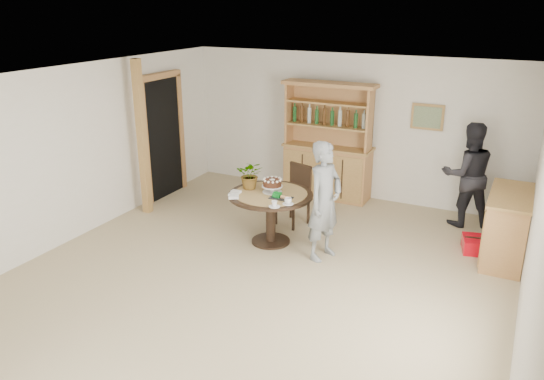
{
  "coord_description": "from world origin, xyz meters",
  "views": [
    {
      "loc": [
        2.82,
        -5.23,
        3.33
      ],
      "look_at": [
        -0.01,
        0.45,
        1.05
      ],
      "focal_mm": 35.0,
      "sensor_mm": 36.0,
      "label": 1
    }
  ],
  "objects_px": {
    "teen_boy": "(325,201)",
    "red_suitcase": "(485,246)",
    "dining_chair": "(296,191)",
    "sideboard": "(507,227)",
    "dining_table": "(271,203)",
    "adult_person": "(468,175)",
    "hutch": "(328,159)"
  },
  "relations": [
    {
      "from": "hutch",
      "to": "adult_person",
      "type": "distance_m",
      "value": 2.38
    },
    {
      "from": "red_suitcase",
      "to": "hutch",
      "type": "bearing_deg",
      "value": 144.85
    },
    {
      "from": "sideboard",
      "to": "teen_boy",
      "type": "xyz_separation_m",
      "value": [
        -2.22,
        -1.04,
        0.34
      ]
    },
    {
      "from": "dining_chair",
      "to": "red_suitcase",
      "type": "xyz_separation_m",
      "value": [
        2.81,
        0.21,
        -0.43
      ]
    },
    {
      "from": "sideboard",
      "to": "adult_person",
      "type": "distance_m",
      "value": 1.25
    },
    {
      "from": "teen_boy",
      "to": "adult_person",
      "type": "distance_m",
      "value": 2.57
    },
    {
      "from": "sideboard",
      "to": "dining_table",
      "type": "height_order",
      "value": "sideboard"
    },
    {
      "from": "teen_boy",
      "to": "red_suitcase",
      "type": "relative_size",
      "value": 2.42
    },
    {
      "from": "red_suitcase",
      "to": "teen_boy",
      "type": "bearing_deg",
      "value": -162.98
    },
    {
      "from": "dining_table",
      "to": "red_suitcase",
      "type": "height_order",
      "value": "dining_table"
    },
    {
      "from": "hutch",
      "to": "sideboard",
      "type": "relative_size",
      "value": 1.62
    },
    {
      "from": "red_suitcase",
      "to": "dining_table",
      "type": "bearing_deg",
      "value": -172.73
    },
    {
      "from": "dining_table",
      "to": "red_suitcase",
      "type": "bearing_deg",
      "value": 20.16
    },
    {
      "from": "sideboard",
      "to": "dining_table",
      "type": "distance_m",
      "value": 3.22
    },
    {
      "from": "dining_chair",
      "to": "teen_boy",
      "type": "relative_size",
      "value": 0.58
    },
    {
      "from": "sideboard",
      "to": "dining_chair",
      "type": "relative_size",
      "value": 1.33
    },
    {
      "from": "sideboard",
      "to": "red_suitcase",
      "type": "xyz_separation_m",
      "value": [
        -0.24,
        0.1,
        -0.37
      ]
    },
    {
      "from": "teen_boy",
      "to": "red_suitcase",
      "type": "xyz_separation_m",
      "value": [
        1.98,
        1.14,
        -0.71
      ]
    },
    {
      "from": "dining_table",
      "to": "teen_boy",
      "type": "bearing_deg",
      "value": -6.71
    },
    {
      "from": "dining_table",
      "to": "teen_boy",
      "type": "relative_size",
      "value": 0.74
    },
    {
      "from": "sideboard",
      "to": "adult_person",
      "type": "bearing_deg",
      "value": 123.86
    },
    {
      "from": "teen_boy",
      "to": "adult_person",
      "type": "bearing_deg",
      "value": -21.4
    },
    {
      "from": "hutch",
      "to": "teen_boy",
      "type": "distance_m",
      "value": 2.43
    },
    {
      "from": "red_suitcase",
      "to": "dining_chair",
      "type": "bearing_deg",
      "value": 171.45
    },
    {
      "from": "dining_chair",
      "to": "dining_table",
      "type": "bearing_deg",
      "value": -75.09
    },
    {
      "from": "dining_chair",
      "to": "red_suitcase",
      "type": "height_order",
      "value": "dining_chair"
    },
    {
      "from": "adult_person",
      "to": "dining_chair",
      "type": "bearing_deg",
      "value": 0.08
    },
    {
      "from": "teen_boy",
      "to": "adult_person",
      "type": "height_order",
      "value": "adult_person"
    },
    {
      "from": "red_suitcase",
      "to": "sideboard",
      "type": "bearing_deg",
      "value": -34.55
    },
    {
      "from": "sideboard",
      "to": "dining_chair",
      "type": "distance_m",
      "value": 3.05
    },
    {
      "from": "dining_chair",
      "to": "teen_boy",
      "type": "bearing_deg",
      "value": -31.75
    },
    {
      "from": "dining_table",
      "to": "teen_boy",
      "type": "height_order",
      "value": "teen_boy"
    }
  ]
}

